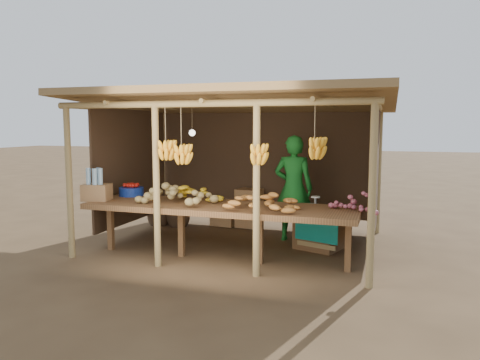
% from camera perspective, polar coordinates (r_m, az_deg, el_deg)
% --- Properties ---
extents(ground, '(60.00, 60.00, 0.00)m').
position_cam_1_polar(ground, '(7.70, -0.00, -7.79)').
color(ground, brown).
rests_on(ground, ground).
extents(stall_structure, '(4.70, 3.50, 2.43)m').
position_cam_1_polar(stall_structure, '(7.36, 0.34, 6.57)').
color(stall_structure, '#A48954').
rests_on(stall_structure, ground).
extents(counter, '(3.90, 1.05, 0.80)m').
position_cam_1_polar(counter, '(6.66, -2.51, -3.56)').
color(counter, brown).
rests_on(counter, ground).
extents(potato_heap, '(1.19, 0.79, 0.37)m').
position_cam_1_polar(potato_heap, '(6.76, -7.90, -1.35)').
color(potato_heap, '#94804C').
rests_on(potato_heap, counter).
extents(sweet_potato_heap, '(0.97, 0.62, 0.36)m').
position_cam_1_polar(sweet_potato_heap, '(6.21, 2.45, -2.08)').
color(sweet_potato_heap, '#B0702D').
rests_on(sweet_potato_heap, counter).
extents(onion_heap, '(0.87, 0.71, 0.35)m').
position_cam_1_polar(onion_heap, '(6.26, 14.13, -2.21)').
color(onion_heap, '#AF5566').
rests_on(onion_heap, counter).
extents(banana_pile, '(0.66, 0.40, 0.35)m').
position_cam_1_polar(banana_pile, '(6.98, -5.74, -1.15)').
color(banana_pile, yellow).
rests_on(banana_pile, counter).
extents(tomato_basin, '(0.39, 0.39, 0.20)m').
position_cam_1_polar(tomato_basin, '(7.69, -13.10, -1.26)').
color(tomato_basin, navy).
rests_on(tomato_basin, counter).
extents(bottle_box, '(0.44, 0.38, 0.49)m').
position_cam_1_polar(bottle_box, '(7.34, -17.08, -0.93)').
color(bottle_box, '#996F44').
rests_on(bottle_box, counter).
extents(vendor, '(0.65, 0.44, 1.76)m').
position_cam_1_polar(vendor, '(7.82, 6.54, -1.01)').
color(vendor, '#197125').
rests_on(vendor, ground).
extents(tarp_crate, '(0.88, 0.82, 0.85)m').
position_cam_1_polar(tarp_crate, '(7.44, 9.59, -5.63)').
color(tarp_crate, brown).
rests_on(tarp_crate, ground).
extents(carton_stack, '(0.97, 0.40, 0.72)m').
position_cam_1_polar(carton_stack, '(8.85, 0.11, -3.76)').
color(carton_stack, '#996F44').
rests_on(carton_stack, ground).
extents(burlap_sacks, '(0.87, 0.45, 0.61)m').
position_cam_1_polar(burlap_sacks, '(9.11, -8.72, -3.88)').
color(burlap_sacks, '#493422').
rests_on(burlap_sacks, ground).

